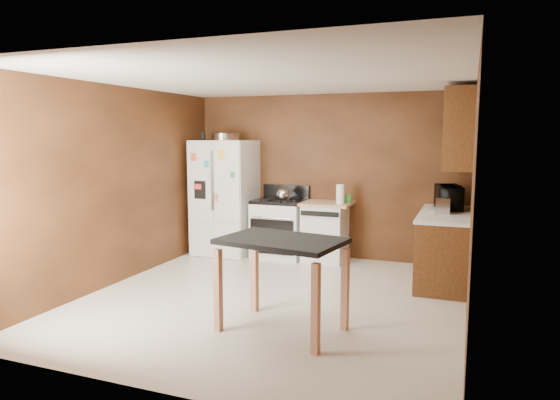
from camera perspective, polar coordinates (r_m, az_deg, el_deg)
The scene contains 18 objects.
floor at distance 5.86m, azimuth -0.94°, elevation -11.27°, with size 4.50×4.50×0.00m, color silver.
ceiling at distance 5.59m, azimuth -0.99°, elevation 13.80°, with size 4.50×4.50×0.00m, color white.
wall_back at distance 7.71m, azimuth 5.28°, elevation 2.71°, with size 4.20×4.20×0.00m, color brown.
wall_front at distance 3.62m, azimuth -14.37°, elevation -2.79°, with size 4.20×4.20×0.00m, color brown.
wall_left at distance 6.66m, azimuth -17.98°, elevation 1.64°, with size 4.50×4.50×0.00m, color brown.
wall_right at distance 5.19m, azimuth 21.08°, elevation -0.03°, with size 4.50×4.50×0.00m, color brown.
roasting_pan at distance 7.91m, azimuth -6.22°, elevation 7.19°, with size 0.44×0.44×0.11m, color silver.
pen_cup at distance 7.97m, azimuth -8.82°, elevation 7.20°, with size 0.08×0.08×0.12m, color black.
kettle at distance 7.47m, azimuth 0.31°, elevation 0.61°, with size 0.19×0.19×0.19m, color silver.
paper_towel at distance 7.27m, azimuth 6.91°, elevation 0.66°, with size 0.12×0.12×0.28m, color white.
green_canister at distance 7.41m, azimuth 7.78°, elevation 0.15°, with size 0.11×0.11×0.12m, color green.
toaster at distance 6.62m, azimuth 18.10°, elevation -0.55°, with size 0.17×0.28×0.20m, color silver.
microwave at distance 6.98m, azimuth 18.71°, elevation 0.17°, with size 0.53×0.36×0.29m, color black.
refrigerator at distance 7.96m, azimuth -6.32°, elevation 0.30°, with size 0.90×0.80×1.80m.
gas_range at distance 7.71m, azimuth -0.03°, elevation -3.17°, with size 0.76×0.68×1.10m.
dishwasher at distance 7.51m, azimuth 5.18°, elevation -3.56°, with size 0.78×0.63×0.89m.
right_cabinets at distance 6.71m, azimuth 18.71°, elevation -1.30°, with size 0.63×1.58×2.45m.
island at distance 4.77m, azimuth 0.20°, elevation -6.15°, with size 1.23×0.92×0.91m.
Camera 1 is at (2.07, -5.16, 1.88)m, focal length 32.00 mm.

